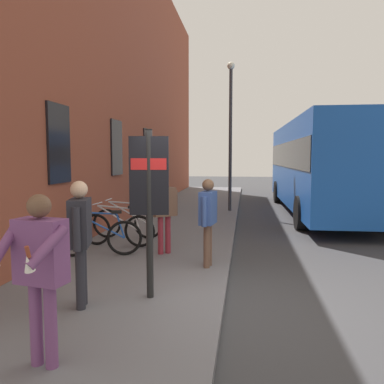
# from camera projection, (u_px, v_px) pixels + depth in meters

# --- Properties ---
(ground) EXTENTS (60.00, 60.00, 0.00)m
(ground) POSITION_uv_depth(u_px,v_px,m) (270.00, 229.00, 11.28)
(ground) COLOR #38383A
(sidewalk_pavement) EXTENTS (24.00, 3.50, 0.12)m
(sidewalk_pavement) POSITION_uv_depth(u_px,v_px,m) (188.00, 215.00, 13.63)
(sidewalk_pavement) COLOR slate
(sidewalk_pavement) RESTS_ON ground
(station_facade) EXTENTS (22.00, 0.65, 9.93)m
(station_facade) POSITION_uv_depth(u_px,v_px,m) (138.00, 82.00, 14.44)
(station_facade) COLOR brown
(station_facade) RESTS_ON ground
(bicycle_by_door) EXTENTS (0.61, 1.73, 0.97)m
(bicycle_by_door) POSITION_uv_depth(u_px,v_px,m) (99.00, 237.00, 7.76)
(bicycle_by_door) COLOR black
(bicycle_by_door) RESTS_ON sidewalk_pavement
(bicycle_end_of_row) EXTENTS (0.48, 1.77, 0.97)m
(bicycle_end_of_row) POSITION_uv_depth(u_px,v_px,m) (118.00, 229.00, 8.64)
(bicycle_end_of_row) COLOR black
(bicycle_end_of_row) RESTS_ON sidewalk_pavement
(bicycle_far_end) EXTENTS (0.48, 1.77, 0.97)m
(bicycle_far_end) POSITION_uv_depth(u_px,v_px,m) (128.00, 223.00, 9.46)
(bicycle_far_end) COLOR black
(bicycle_far_end) RESTS_ON sidewalk_pavement
(transit_info_sign) EXTENTS (0.17, 0.56, 2.40)m
(transit_info_sign) POSITION_uv_depth(u_px,v_px,m) (149.00, 187.00, 5.37)
(transit_info_sign) COLOR black
(transit_info_sign) RESTS_ON sidewalk_pavement
(city_bus) EXTENTS (10.54, 2.79, 3.35)m
(city_bus) POSITION_uv_depth(u_px,v_px,m) (320.00, 163.00, 14.22)
(city_bus) COLOR #1951B2
(city_bus) RESTS_ON ground
(pedestrian_by_facade) EXTENTS (0.63, 0.36, 1.70)m
(pedestrian_by_facade) POSITION_uv_depth(u_px,v_px,m) (80.00, 231.00, 5.07)
(pedestrian_by_facade) COLOR #26262D
(pedestrian_by_facade) RESTS_ON sidewalk_pavement
(pedestrian_crossing_street) EXTENTS (0.61, 0.30, 1.62)m
(pedestrian_crossing_street) POSITION_uv_depth(u_px,v_px,m) (208.00, 213.00, 6.96)
(pedestrian_crossing_street) COLOR brown
(pedestrian_crossing_street) RESTS_ON sidewalk_pavement
(pedestrian_near_bus) EXTENTS (0.46, 0.52, 1.61)m
(pedestrian_near_bus) POSITION_uv_depth(u_px,v_px,m) (164.00, 207.00, 7.91)
(pedestrian_near_bus) COLOR maroon
(pedestrian_near_bus) RESTS_ON sidewalk_pavement
(tourist_with_hotdogs) EXTENTS (0.63, 0.63, 1.67)m
(tourist_with_hotdogs) POSITION_uv_depth(u_px,v_px,m) (39.00, 262.00, 3.59)
(tourist_with_hotdogs) COLOR #723F72
(tourist_with_hotdogs) RESTS_ON sidewalk_pavement
(street_lamp) EXTENTS (0.28, 0.28, 5.45)m
(street_lamp) POSITION_uv_depth(u_px,v_px,m) (231.00, 124.00, 14.07)
(street_lamp) COLOR #333338
(street_lamp) RESTS_ON sidewalk_pavement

